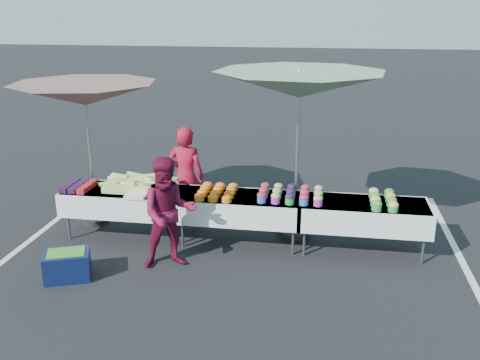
% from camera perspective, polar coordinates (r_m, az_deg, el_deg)
% --- Properties ---
extents(ground, '(80.00, 80.00, 0.00)m').
position_cam_1_polar(ground, '(8.20, 0.00, -6.65)').
color(ground, black).
extents(stripe_left, '(0.10, 5.00, 0.00)m').
position_cam_1_polar(stripe_left, '(9.23, -20.08, -4.90)').
color(stripe_left, silver).
rests_on(stripe_left, ground).
extents(stripe_right, '(0.10, 5.00, 0.00)m').
position_cam_1_polar(stripe_right, '(8.36, 22.41, -7.62)').
color(stripe_right, silver).
rests_on(stripe_right, ground).
extents(table_left, '(1.86, 0.81, 0.75)m').
position_cam_1_polar(table_left, '(8.44, -12.16, -2.08)').
color(table_left, white).
rests_on(table_left, ground).
extents(table_center, '(1.86, 0.81, 0.75)m').
position_cam_1_polar(table_center, '(7.98, 0.00, -2.85)').
color(table_center, white).
rests_on(table_center, ground).
extents(table_right, '(1.86, 0.81, 0.75)m').
position_cam_1_polar(table_right, '(7.91, 13.00, -3.52)').
color(table_right, white).
rests_on(table_right, ground).
extents(berry_punnets, '(0.40, 0.54, 0.08)m').
position_cam_1_polar(berry_punnets, '(8.60, -16.81, -0.62)').
color(berry_punnets, black).
rests_on(berry_punnets, table_left).
extents(corn_pile, '(1.16, 0.57, 0.26)m').
position_cam_1_polar(corn_pile, '(8.31, -10.56, -0.42)').
color(corn_pile, '#9BB45C').
rests_on(corn_pile, table_left).
extents(plastic_bags, '(0.30, 0.25, 0.05)m').
position_cam_1_polar(plastic_bags, '(8.01, -11.01, -1.65)').
color(plastic_bags, white).
rests_on(plastic_bags, table_left).
extents(carrot_bowls, '(0.55, 0.69, 0.11)m').
position_cam_1_polar(carrot_bowls, '(7.95, -2.50, -1.27)').
color(carrot_bowls, orange).
rests_on(carrot_bowls, table_center).
extents(potato_cups, '(0.94, 0.58, 0.16)m').
position_cam_1_polar(potato_cups, '(7.81, 5.44, -1.45)').
color(potato_cups, blue).
rests_on(potato_cups, table_right).
extents(bean_baskets, '(0.36, 0.68, 0.15)m').
position_cam_1_polar(bean_baskets, '(7.84, 15.02, -2.01)').
color(bean_baskets, green).
rests_on(bean_baskets, table_right).
extents(vendor, '(0.62, 0.42, 1.65)m').
position_cam_1_polar(vendor, '(8.60, -5.79, 0.34)').
color(vendor, maroon).
rests_on(vendor, ground).
extents(customer, '(0.92, 0.82, 1.55)m').
position_cam_1_polar(customer, '(7.27, -7.61, -3.52)').
color(customer, maroon).
rests_on(customer, ground).
extents(umbrella_left, '(2.70, 2.70, 2.34)m').
position_cam_1_polar(umbrella_left, '(8.69, -16.24, 8.68)').
color(umbrella_left, black).
rests_on(umbrella_left, ground).
extents(umbrella_right, '(3.10, 3.10, 2.58)m').
position_cam_1_polar(umbrella_right, '(7.84, 6.35, 9.96)').
color(umbrella_right, black).
rests_on(umbrella_right, ground).
extents(storage_bin, '(0.69, 0.60, 0.38)m').
position_cam_1_polar(storage_bin, '(7.46, -17.95, -8.58)').
color(storage_bin, '#0B153B').
rests_on(storage_bin, ground).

